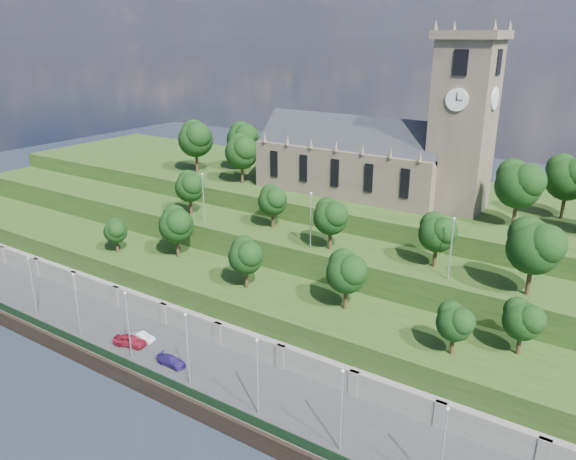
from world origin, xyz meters
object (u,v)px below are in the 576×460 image
Objects in this scene: car_right at (172,361)px; church at (379,151)px; car_middle at (142,337)px; car_left at (130,341)px.

church is at bearing -10.54° from car_right.
car_middle is at bearing 74.47° from car_right.
car_left reaches higher than car_right.
church is 47.00m from car_right.
church is at bearing -36.43° from car_left.
car_right is (7.84, -0.28, -0.17)m from car_left.
church is 47.02m from car_middle.
church is 10.53× the size of car_middle.
church is 8.75× the size of car_left.
car_right is (7.48, -1.98, -0.02)m from car_middle.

